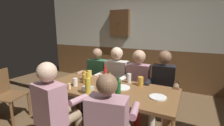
{
  "coord_description": "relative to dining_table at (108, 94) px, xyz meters",
  "views": [
    {
      "loc": [
        1.03,
        -2.01,
        1.56
      ],
      "look_at": [
        0.0,
        -0.02,
        1.08
      ],
      "focal_mm": 25.58,
      "sensor_mm": 36.0,
      "label": 1
    }
  ],
  "objects": [
    {
      "name": "person_0",
      "position": [
        -0.63,
        0.63,
        0.01
      ],
      "size": [
        0.5,
        0.51,
        1.19
      ],
      "rotation": [
        0.0,
        0.0,
        3.15
      ],
      "color": "#33724C",
      "rests_on": "ground_plane"
    },
    {
      "name": "person_4",
      "position": [
        -0.36,
        -0.64,
        0.03
      ],
      "size": [
        0.54,
        0.58,
        1.21
      ],
      "rotation": [
        0.0,
        0.0,
        -0.15
      ],
      "color": "#B78493",
      "rests_on": "ground_plane"
    },
    {
      "name": "pint_glass_4",
      "position": [
        -0.49,
        0.1,
        0.18
      ],
      "size": [
        0.07,
        0.07,
        0.15
      ],
      "primitive_type": "cylinder",
      "color": "gold",
      "rests_on": "dining_table"
    },
    {
      "name": "pint_glass_3",
      "position": [
        0.19,
        0.31,
        0.18
      ],
      "size": [
        0.07,
        0.07,
        0.14
      ],
      "primitive_type": "cylinder",
      "color": "white",
      "rests_on": "dining_table"
    },
    {
      "name": "bottle_0",
      "position": [
        -0.24,
        0.34,
        0.19
      ],
      "size": [
        0.06,
        0.06,
        0.23
      ],
      "color": "red",
      "rests_on": "dining_table"
    },
    {
      "name": "table_candle",
      "position": [
        -0.44,
        -0.31,
        0.14
      ],
      "size": [
        0.04,
        0.04,
        0.08
      ],
      "primitive_type": "cylinder",
      "color": "#F9E08C",
      "rests_on": "dining_table"
    },
    {
      "name": "bottle_3",
      "position": [
        0.27,
        -0.25,
        0.21
      ],
      "size": [
        0.07,
        0.07,
        0.25
      ],
      "color": "#195923",
      "rests_on": "dining_table"
    },
    {
      "name": "back_wall_upper",
      "position": [
        0.0,
        2.41,
        1.15
      ],
      "size": [
        6.77,
        0.12,
        1.55
      ],
      "primitive_type": "cube",
      "color": "beige"
    },
    {
      "name": "dining_table",
      "position": [
        0.0,
        0.0,
        0.0
      ],
      "size": [
        1.88,
        0.83,
        0.75
      ],
      "color": "brown",
      "rests_on": "ground_plane"
    },
    {
      "name": "pint_glass_1",
      "position": [
        0.39,
        0.27,
        0.17
      ],
      "size": [
        0.08,
        0.08,
        0.13
      ],
      "primitive_type": "cylinder",
      "color": "gold",
      "rests_on": "dining_table"
    },
    {
      "name": "person_1",
      "position": [
        -0.21,
        0.64,
        0.04
      ],
      "size": [
        0.55,
        0.52,
        1.24
      ],
      "rotation": [
        0.0,
        0.0,
        3.14
      ],
      "color": "silver",
      "rests_on": "ground_plane"
    },
    {
      "name": "pint_glass_5",
      "position": [
        -0.4,
        -0.01,
        0.17
      ],
      "size": [
        0.07,
        0.07,
        0.14
      ],
      "primitive_type": "cylinder",
      "color": "gold",
      "rests_on": "dining_table"
    },
    {
      "name": "back_wall_wainscot",
      "position": [
        0.0,
        2.41,
        -0.14
      ],
      "size": [
        6.77,
        0.12,
        1.02
      ],
      "primitive_type": "cube",
      "color": "brown",
      "rests_on": "ground_plane"
    },
    {
      "name": "plate_0",
      "position": [
        0.18,
        0.06,
        0.11
      ],
      "size": [
        0.24,
        0.24,
        0.01
      ],
      "primitive_type": "cylinder",
      "color": "white",
      "rests_on": "dining_table"
    },
    {
      "name": "person_2",
      "position": [
        0.21,
        0.64,
        0.03
      ],
      "size": [
        0.53,
        0.51,
        1.21
      ],
      "rotation": [
        0.0,
        0.0,
        3.17
      ],
      "color": "#B78493",
      "rests_on": "ground_plane"
    },
    {
      "name": "pint_glass_2",
      "position": [
        -0.45,
        -0.17,
        0.16
      ],
      "size": [
        0.07,
        0.07,
        0.11
      ],
      "primitive_type": "cylinder",
      "color": "white",
      "rests_on": "dining_table"
    },
    {
      "name": "wall_dart_cabinet",
      "position": [
        -0.87,
        2.28,
        1.08
      ],
      "size": [
        0.56,
        0.15,
        0.7
      ],
      "color": "brown"
    },
    {
      "name": "pint_glass_0",
      "position": [
        -0.54,
        0.3,
        0.16
      ],
      "size": [
        0.08,
        0.08,
        0.11
      ],
      "primitive_type": "cylinder",
      "color": "#E5C64C",
      "rests_on": "dining_table"
    },
    {
      "name": "bottle_2",
      "position": [
        -0.1,
        -0.35,
        0.22
      ],
      "size": [
        0.07,
        0.07,
        0.29
      ],
      "color": "gold",
      "rests_on": "dining_table"
    },
    {
      "name": "person_5",
      "position": [
        0.36,
        -0.63,
        0.0
      ],
      "size": [
        0.56,
        0.57,
        1.18
      ],
      "rotation": [
        0.0,
        0.0,
        0.18
      ],
      "color": "#B78493",
      "rests_on": "ground_plane"
    },
    {
      "name": "chair_empty_near_right",
      "position": [
        -1.75,
        -0.44,
        -0.17
      ],
      "size": [
        0.53,
        0.53,
        0.88
      ],
      "rotation": [
        0.0,
        0.0,
        -1.32
      ],
      "color": "brown",
      "rests_on": "ground_plane"
    },
    {
      "name": "bottle_1",
      "position": [
        0.09,
        -0.12,
        0.21
      ],
      "size": [
        0.05,
        0.05,
        0.25
      ],
      "color": "gold",
      "rests_on": "dining_table"
    },
    {
      "name": "plate_1",
      "position": [
        0.7,
        -0.04,
        0.11
      ],
      "size": [
        0.2,
        0.2,
        0.01
      ],
      "primitive_type": "cylinder",
      "color": "white",
      "rests_on": "dining_table"
    },
    {
      "name": "condiment_caddy",
      "position": [
        -0.19,
        -0.22,
        0.13
      ],
      "size": [
        0.14,
        0.1,
        0.05
      ],
      "primitive_type": "cube",
      "color": "#B2B7BC",
      "rests_on": "dining_table"
    },
    {
      "name": "person_3",
      "position": [
        0.64,
        0.63,
        0.03
      ],
      "size": [
        0.51,
        0.55,
        1.23
      ],
      "rotation": [
        0.0,
        0.0,
        3.21
      ],
      "color": "black",
      "rests_on": "ground_plane"
    }
  ]
}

